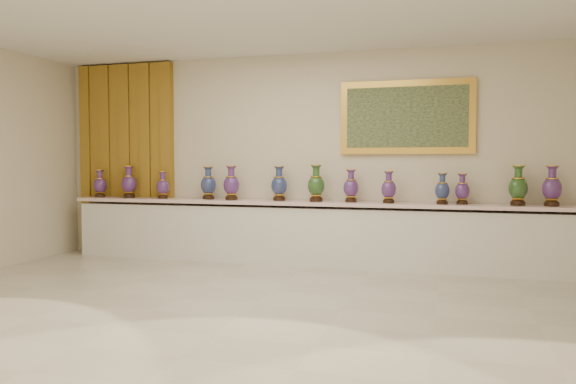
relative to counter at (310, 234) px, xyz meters
name	(u,v)px	position (x,y,z in m)	size (l,w,h in m)	color
ground	(256,303)	(0.00, -2.27, -0.44)	(8.00, 8.00, 0.00)	beige
room	(166,153)	(-2.34, 0.17, 1.15)	(8.00, 8.00, 8.00)	beige
counter	(310,234)	(0.00, 0.00, 0.00)	(7.28, 0.48, 0.90)	white
vase_0	(100,185)	(-3.39, -0.02, 0.66)	(0.21, 0.21, 0.43)	black
vase_1	(129,183)	(-2.88, -0.01, 0.68)	(0.29, 0.29, 0.49)	black
vase_2	(163,186)	(-2.28, -0.04, 0.65)	(0.23, 0.23, 0.41)	black
vase_3	(208,185)	(-1.55, 0.00, 0.68)	(0.23, 0.23, 0.49)	black
vase_4	(231,185)	(-1.16, -0.06, 0.69)	(0.29, 0.29, 0.50)	black
vase_5	(279,185)	(-0.45, 0.01, 0.69)	(0.26, 0.26, 0.49)	black
vase_6	(316,185)	(0.10, -0.04, 0.69)	(0.26, 0.26, 0.51)	black
vase_7	(351,187)	(0.58, 0.01, 0.67)	(0.23, 0.23, 0.45)	black
vase_8	(389,189)	(1.10, -0.05, 0.66)	(0.24, 0.24, 0.43)	black
vase_9	(442,190)	(1.79, -0.06, 0.65)	(0.25, 0.25, 0.41)	black
vase_10	(462,190)	(2.04, 0.00, 0.64)	(0.21, 0.21, 0.40)	black
vase_11	(518,188)	(2.72, -0.01, 0.69)	(0.29, 0.29, 0.51)	black
vase_12	(552,188)	(3.11, -0.01, 0.69)	(0.30, 0.30, 0.51)	black
label_card	(202,200)	(-1.59, -0.14, 0.47)	(0.10, 0.06, 0.00)	white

